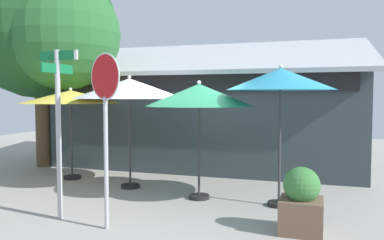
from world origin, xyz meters
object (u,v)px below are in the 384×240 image
Objects in this scene: street_sign_post at (58,118)px; stop_sign at (105,107)px; patio_umbrella_forest_green_right at (199,96)px; shade_tree at (46,27)px; patio_umbrella_ivory_center at (129,89)px; patio_umbrella_mustard_left at (71,97)px; sidewalk_planter at (301,202)px; patio_umbrella_teal_far_right at (281,80)px.

street_sign_post reaches higher than stop_sign.
shade_tree is (-5.38, 2.07, 2.04)m from patio_umbrella_forest_green_right.
patio_umbrella_ivory_center is at bearing 166.56° from patio_umbrella_forest_green_right.
patio_umbrella_forest_green_right is (1.83, -0.44, -0.16)m from patio_umbrella_ivory_center.
patio_umbrella_mustard_left is 2.43× the size of sidewalk_planter.
patio_umbrella_forest_green_right is at bearing 145.59° from sidewalk_planter.
patio_umbrella_forest_green_right is at bearing 47.00° from street_sign_post.
patio_umbrella_ivory_center is at bearing -24.64° from shade_tree.
patio_umbrella_teal_far_right is at bearing 108.87° from sidewalk_planter.
patio_umbrella_teal_far_right is 0.42× the size of shade_tree.
patio_umbrella_ivory_center is (0.09, 2.50, 0.54)m from street_sign_post.
stop_sign is at bearing -70.52° from patio_umbrella_ivory_center.
patio_umbrella_teal_far_right reaches higher than sidewalk_planter.
patio_umbrella_forest_green_right is at bearing -13.22° from patio_umbrella_mustard_left.
patio_umbrella_teal_far_right is 2.64× the size of sidewalk_planter.
shade_tree is at bearing 144.11° from patio_umbrella_mustard_left.
patio_umbrella_mustard_left is 1.03× the size of patio_umbrella_forest_green_right.
stop_sign reaches higher than patio_umbrella_teal_far_right.
street_sign_post is 5.91m from shade_tree.
patio_umbrella_teal_far_right reaches higher than patio_umbrella_forest_green_right.
patio_umbrella_ivory_center is 4.34m from shade_tree.
patio_umbrella_teal_far_right is at bearing 41.50° from stop_sign.
shade_tree is at bearing 155.36° from patio_umbrella_ivory_center.
stop_sign is at bearing -165.02° from sidewalk_planter.
street_sign_post reaches higher than patio_umbrella_forest_green_right.
shade_tree is 9.11m from sidewalk_planter.
patio_umbrella_ivory_center is at bearing -13.00° from patio_umbrella_mustard_left.
patio_umbrella_ivory_center reaches higher than patio_umbrella_forest_green_right.
shade_tree is at bearing 158.99° from patio_umbrella_forest_green_right.
stop_sign is at bearing -43.91° from shade_tree.
sidewalk_planter is at bearing -34.41° from patio_umbrella_forest_green_right.
patio_umbrella_forest_green_right reaches higher than sidewalk_planter.
stop_sign is 1.12× the size of patio_umbrella_mustard_left.
street_sign_post is at bearing -133.00° from patio_umbrella_forest_green_right.
patio_umbrella_ivory_center is (-0.96, 2.72, 0.34)m from stop_sign.
sidewalk_planter is at bearing -25.16° from shade_tree.
street_sign_post is at bearing -92.16° from patio_umbrella_ivory_center.
shade_tree is at bearing 154.84° from sidewalk_planter.
shade_tree is (-7.04, 2.11, 1.74)m from patio_umbrella_teal_far_right.
stop_sign is 1.15× the size of patio_umbrella_forest_green_right.
patio_umbrella_teal_far_right is (1.66, -0.04, 0.30)m from patio_umbrella_forest_green_right.
street_sign_post is 1.12× the size of patio_umbrella_ivory_center.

